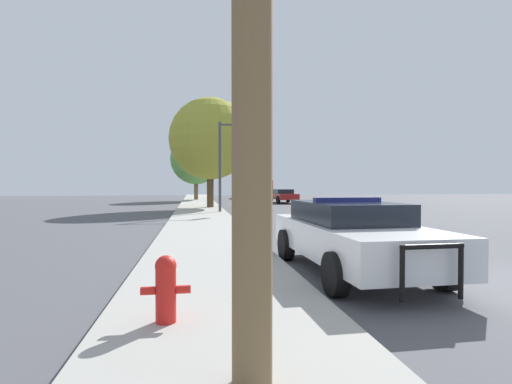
% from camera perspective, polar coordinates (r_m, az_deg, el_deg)
% --- Properties ---
extents(sidewalk_left, '(3.00, 110.00, 0.13)m').
position_cam_1_polar(sidewalk_left, '(6.32, -5.44, -14.25)').
color(sidewalk_left, '#A3A099').
rests_on(sidewalk_left, ground_plane).
extents(police_car, '(2.22, 5.06, 1.47)m').
position_cam_1_polar(police_car, '(8.12, 13.42, -5.86)').
color(police_car, white).
rests_on(police_car, ground_plane).
extents(fire_hydrant, '(0.57, 0.25, 0.78)m').
position_cam_1_polar(fire_hydrant, '(4.89, -12.76, -13.05)').
color(fire_hydrant, red).
rests_on(fire_hydrant, sidewalk_left).
extents(traffic_light, '(3.08, 0.35, 5.21)m').
position_cam_1_polar(traffic_light, '(23.46, -2.29, 6.12)').
color(traffic_light, '#424247').
rests_on(traffic_light, sidewalk_left).
extents(car_background_oncoming, '(2.05, 4.58, 1.25)m').
position_cam_1_polar(car_background_oncoming, '(36.35, 3.91, -0.49)').
color(car_background_oncoming, maroon).
rests_on(car_background_oncoming, ground_plane).
extents(box_truck, '(2.79, 7.01, 3.34)m').
position_cam_1_polar(box_truck, '(49.11, 0.57, 1.20)').
color(box_truck, maroon).
rests_on(box_truck, ground_plane).
extents(tree_sidewalk_far, '(5.22, 5.22, 6.77)m').
position_cam_1_polar(tree_sidewalk_far, '(41.50, -8.56, 4.68)').
color(tree_sidewalk_far, brown).
rests_on(tree_sidewalk_far, sidewalk_left).
extents(tree_sidewalk_mid, '(5.65, 5.65, 7.55)m').
position_cam_1_polar(tree_sidewalk_mid, '(27.91, -6.57, 7.54)').
color(tree_sidewalk_mid, '#4C3823').
rests_on(tree_sidewalk_mid, sidewalk_left).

